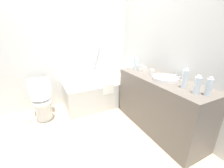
# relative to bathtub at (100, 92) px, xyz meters

# --- Properties ---
(ground_plane) EXTENTS (3.64, 3.64, 0.00)m
(ground_plane) POSITION_rel_bathtub_xyz_m (-0.53, -0.83, -0.28)
(ground_plane) COLOR #C1AD8E
(wall_back_tiled) EXTENTS (3.04, 0.10, 2.44)m
(wall_back_tiled) POSITION_rel_bathtub_xyz_m (-0.53, 0.41, 0.94)
(wall_back_tiled) COLOR silver
(wall_back_tiled) RESTS_ON ground_plane
(wall_right_mirror) EXTENTS (0.10, 2.78, 2.44)m
(wall_right_mirror) POSITION_rel_bathtub_xyz_m (0.84, -0.83, 0.94)
(wall_right_mirror) COLOR silver
(wall_right_mirror) RESTS_ON ground_plane
(bathtub) EXTENTS (1.44, 0.72, 1.15)m
(bathtub) POSITION_rel_bathtub_xyz_m (0.00, 0.00, 0.00)
(bathtub) COLOR silver
(bathtub) RESTS_ON ground_plane
(toilet) EXTENTS (0.37, 0.50, 0.73)m
(toilet) POSITION_rel_bathtub_xyz_m (-1.13, -0.04, 0.08)
(toilet) COLOR white
(toilet) RESTS_ON ground_plane
(vanity_counter) EXTENTS (0.54, 1.54, 0.85)m
(vanity_counter) POSITION_rel_bathtub_xyz_m (0.52, -1.19, 0.15)
(vanity_counter) COLOR #6B6056
(vanity_counter) RESTS_ON ground_plane
(sink_basin) EXTENTS (0.36, 0.36, 0.05)m
(sink_basin) POSITION_rel_bathtub_xyz_m (0.52, -1.25, 0.60)
(sink_basin) COLOR white
(sink_basin) RESTS_ON vanity_counter
(sink_faucet) EXTENTS (0.10, 0.15, 0.06)m
(sink_faucet) POSITION_rel_bathtub_xyz_m (0.73, -1.25, 0.60)
(sink_faucet) COLOR #B2B2B7
(sink_faucet) RESTS_ON vanity_counter
(water_bottle_0) EXTENTS (0.06, 0.06, 0.25)m
(water_bottle_0) POSITION_rel_bathtub_xyz_m (0.49, -1.57, 0.69)
(water_bottle_0) COLOR silver
(water_bottle_0) RESTS_ON vanity_counter
(water_bottle_1) EXTENTS (0.07, 0.07, 0.21)m
(water_bottle_1) POSITION_rel_bathtub_xyz_m (0.47, -1.76, 0.67)
(water_bottle_1) COLOR silver
(water_bottle_1) RESTS_ON vanity_counter
(water_bottle_2) EXTENTS (0.07, 0.07, 0.24)m
(water_bottle_2) POSITION_rel_bathtub_xyz_m (0.47, -0.58, 0.68)
(water_bottle_2) COLOR silver
(water_bottle_2) RESTS_ON vanity_counter
(water_bottle_3) EXTENTS (0.06, 0.06, 0.21)m
(water_bottle_3) POSITION_rel_bathtub_xyz_m (0.53, -1.84, 0.67)
(water_bottle_3) COLOR silver
(water_bottle_3) RESTS_ON vanity_counter
(drinking_glass_0) EXTENTS (0.06, 0.06, 0.09)m
(drinking_glass_0) POSITION_rel_bathtub_xyz_m (0.51, -0.97, 0.62)
(drinking_glass_0) COLOR white
(drinking_glass_0) RESTS_ON vanity_counter
(drinking_glass_1) EXTENTS (0.07, 0.07, 0.09)m
(drinking_glass_1) POSITION_rel_bathtub_xyz_m (0.53, -0.77, 0.62)
(drinking_glass_1) COLOR white
(drinking_glass_1) RESTS_ON vanity_counter
(drinking_glass_2) EXTENTS (0.07, 0.07, 0.10)m
(drinking_glass_2) POSITION_rel_bathtub_xyz_m (0.52, -0.66, 0.62)
(drinking_glass_2) COLOR white
(drinking_glass_2) RESTS_ON vanity_counter
(toilet_paper_roll) EXTENTS (0.11, 0.11, 0.11)m
(toilet_paper_roll) POSITION_rel_bathtub_xyz_m (-1.39, -0.15, -0.23)
(toilet_paper_roll) COLOR white
(toilet_paper_roll) RESTS_ON ground_plane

